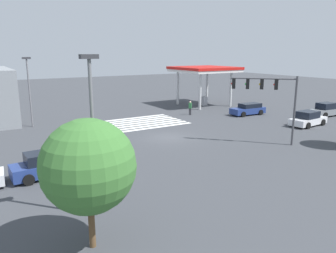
{
  "coord_description": "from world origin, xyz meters",
  "views": [
    {
      "loc": [
        15.26,
        24.92,
        7.71
      ],
      "look_at": [
        0.0,
        0.0,
        1.03
      ],
      "focal_mm": 35.0,
      "sensor_mm": 36.0,
      "label": 1
    }
  ],
  "objects_px": {
    "tree_corner_b": "(88,166)",
    "traffic_signal_mast": "(269,93)",
    "car_2": "(47,165)",
    "street_light_pole_a": "(29,85)",
    "car_3": "(327,110)",
    "car_1": "(308,119)",
    "pedestrian": "(190,107)",
    "car_4": "(248,109)",
    "street_light_pole_b": "(92,122)"
  },
  "relations": [
    {
      "from": "traffic_signal_mast",
      "to": "tree_corner_b",
      "type": "bearing_deg",
      "value": 66.6
    },
    {
      "from": "street_light_pole_a",
      "to": "pedestrian",
      "type": "bearing_deg",
      "value": 169.63
    },
    {
      "from": "traffic_signal_mast",
      "to": "street_light_pole_a",
      "type": "xyz_separation_m",
      "value": [
        16.02,
        -17.42,
        -0.01
      ]
    },
    {
      "from": "car_3",
      "to": "tree_corner_b",
      "type": "xyz_separation_m",
      "value": [
        33.65,
        11.84,
        2.68
      ]
    },
    {
      "from": "car_3",
      "to": "street_light_pole_b",
      "type": "bearing_deg",
      "value": -160.69
    },
    {
      "from": "pedestrian",
      "to": "tree_corner_b",
      "type": "distance_m",
      "value": 29.1
    },
    {
      "from": "car_3",
      "to": "car_2",
      "type": "bearing_deg",
      "value": -171.79
    },
    {
      "from": "car_1",
      "to": "car_3",
      "type": "height_order",
      "value": "car_3"
    },
    {
      "from": "car_2",
      "to": "street_light_pole_b",
      "type": "height_order",
      "value": "street_light_pole_b"
    },
    {
      "from": "tree_corner_b",
      "to": "car_2",
      "type": "bearing_deg",
      "value": -90.51
    },
    {
      "from": "traffic_signal_mast",
      "to": "car_1",
      "type": "height_order",
      "value": "traffic_signal_mast"
    },
    {
      "from": "car_1",
      "to": "street_light_pole_a",
      "type": "bearing_deg",
      "value": 145.12
    },
    {
      "from": "car_4",
      "to": "tree_corner_b",
      "type": "xyz_separation_m",
      "value": [
        26.08,
        17.49,
        2.74
      ]
    },
    {
      "from": "car_3",
      "to": "street_light_pole_a",
      "type": "height_order",
      "value": "street_light_pole_a"
    },
    {
      "from": "car_2",
      "to": "street_light_pole_a",
      "type": "xyz_separation_m",
      "value": [
        -1.72,
        -15.53,
        3.64
      ]
    },
    {
      "from": "car_4",
      "to": "pedestrian",
      "type": "xyz_separation_m",
      "value": [
        6.29,
        -3.7,
        0.28
      ]
    },
    {
      "from": "traffic_signal_mast",
      "to": "car_4",
      "type": "distance_m",
      "value": 13.81
    },
    {
      "from": "car_4",
      "to": "pedestrian",
      "type": "distance_m",
      "value": 7.3
    },
    {
      "from": "car_2",
      "to": "car_4",
      "type": "xyz_separation_m",
      "value": [
        -26.0,
        -8.53,
        -0.04
      ]
    },
    {
      "from": "car_3",
      "to": "traffic_signal_mast",
      "type": "bearing_deg",
      "value": -159.88
    },
    {
      "from": "car_2",
      "to": "street_light_pole_b",
      "type": "distance_m",
      "value": 7.59
    },
    {
      "from": "street_light_pole_b",
      "to": "car_3",
      "type": "bearing_deg",
      "value": -163.97
    },
    {
      "from": "car_3",
      "to": "street_light_pole_b",
      "type": "relative_size",
      "value": 0.6
    },
    {
      "from": "car_2",
      "to": "car_3",
      "type": "relative_size",
      "value": 0.97
    },
    {
      "from": "traffic_signal_mast",
      "to": "car_2",
      "type": "xyz_separation_m",
      "value": [
        17.74,
        -1.9,
        -3.65
      ]
    },
    {
      "from": "car_4",
      "to": "street_light_pole_b",
      "type": "distance_m",
      "value": 29.43
    },
    {
      "from": "car_2",
      "to": "pedestrian",
      "type": "distance_m",
      "value": 23.21
    },
    {
      "from": "traffic_signal_mast",
      "to": "tree_corner_b",
      "type": "xyz_separation_m",
      "value": [
        17.82,
        7.05,
        -0.95
      ]
    },
    {
      "from": "car_3",
      "to": "street_light_pole_a",
      "type": "relative_size",
      "value": 0.63
    },
    {
      "from": "street_light_pole_a",
      "to": "street_light_pole_b",
      "type": "bearing_deg",
      "value": 88.08
    },
    {
      "from": "car_1",
      "to": "car_4",
      "type": "height_order",
      "value": "car_1"
    },
    {
      "from": "street_light_pole_a",
      "to": "street_light_pole_b",
      "type": "relative_size",
      "value": 0.95
    },
    {
      "from": "car_1",
      "to": "street_light_pole_a",
      "type": "xyz_separation_m",
      "value": [
        25.2,
        -14.84,
        3.66
      ]
    },
    {
      "from": "car_1",
      "to": "pedestrian",
      "type": "height_order",
      "value": "pedestrian"
    },
    {
      "from": "pedestrian",
      "to": "street_light_pole_a",
      "type": "height_order",
      "value": "street_light_pole_a"
    },
    {
      "from": "tree_corner_b",
      "to": "car_1",
      "type": "bearing_deg",
      "value": -160.35
    },
    {
      "from": "car_4",
      "to": "street_light_pole_a",
      "type": "height_order",
      "value": "street_light_pole_a"
    },
    {
      "from": "car_4",
      "to": "car_2",
      "type": "bearing_deg",
      "value": 21.9
    },
    {
      "from": "car_3",
      "to": "car_4",
      "type": "height_order",
      "value": "car_3"
    },
    {
      "from": "car_2",
      "to": "car_3",
      "type": "height_order",
      "value": "car_3"
    },
    {
      "from": "car_2",
      "to": "tree_corner_b",
      "type": "bearing_deg",
      "value": -93.06
    },
    {
      "from": "traffic_signal_mast",
      "to": "car_2",
      "type": "bearing_deg",
      "value": 38.89
    },
    {
      "from": "car_2",
      "to": "car_4",
      "type": "relative_size",
      "value": 0.96
    },
    {
      "from": "car_1",
      "to": "car_3",
      "type": "relative_size",
      "value": 1.03
    },
    {
      "from": "traffic_signal_mast",
      "to": "car_4",
      "type": "height_order",
      "value": "traffic_signal_mast"
    },
    {
      "from": "car_2",
      "to": "car_4",
      "type": "bearing_deg",
      "value": 15.62
    },
    {
      "from": "car_4",
      "to": "car_1",
      "type": "bearing_deg",
      "value": 100.39
    },
    {
      "from": "car_3",
      "to": "street_light_pole_b",
      "type": "height_order",
      "value": "street_light_pole_b"
    },
    {
      "from": "tree_corner_b",
      "to": "traffic_signal_mast",
      "type": "bearing_deg",
      "value": -158.4
    },
    {
      "from": "car_3",
      "to": "tree_corner_b",
      "type": "height_order",
      "value": "tree_corner_b"
    }
  ]
}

